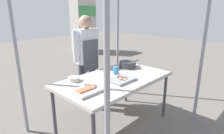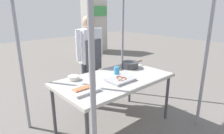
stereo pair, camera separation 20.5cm
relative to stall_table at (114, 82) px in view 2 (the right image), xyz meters
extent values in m
plane|color=#66605B|center=(0.00, 0.00, -0.70)|extent=(18.00, 18.00, 0.00)
cube|color=#B7B2A8|center=(0.00, 0.00, 0.03)|extent=(1.60, 0.90, 0.04)
cylinder|color=#3F3F44|center=(0.74, -0.39, -0.34)|extent=(0.04, 0.04, 0.71)
cylinder|color=#3F3F44|center=(-0.74, 0.39, -0.34)|extent=(0.04, 0.04, 0.71)
cylinder|color=#3F3F44|center=(0.74, 0.39, -0.34)|extent=(0.04, 0.04, 0.71)
cylinder|color=gray|center=(-0.95, -0.80, 0.48)|extent=(0.04, 0.04, 2.36)
cylinder|color=gray|center=(0.95, -0.80, 0.48)|extent=(0.04, 0.04, 2.36)
cylinder|color=gray|center=(-0.95, 0.80, 0.48)|extent=(0.04, 0.04, 2.36)
cylinder|color=gray|center=(0.95, 0.80, 0.48)|extent=(0.04, 0.04, 2.36)
cube|color=silver|center=(-0.57, -0.08, 0.06)|extent=(0.32, 0.25, 0.02)
cube|color=silver|center=(-0.57, -0.08, 0.08)|extent=(0.33, 0.26, 0.01)
cylinder|color=#B7663D|center=(-0.67, -0.08, 0.09)|extent=(0.03, 0.09, 0.03)
cylinder|color=#B7663D|center=(-0.64, -0.08, 0.09)|extent=(0.03, 0.09, 0.03)
cylinder|color=#B7663D|center=(-0.60, -0.08, 0.09)|extent=(0.03, 0.09, 0.03)
cylinder|color=#B7663D|center=(-0.57, -0.08, 0.09)|extent=(0.03, 0.09, 0.03)
cylinder|color=#B7663D|center=(-0.53, -0.08, 0.09)|extent=(0.03, 0.09, 0.03)
cylinder|color=#B7663D|center=(-0.50, -0.08, 0.09)|extent=(0.03, 0.09, 0.03)
cylinder|color=#B7663D|center=(-0.46, -0.08, 0.09)|extent=(0.03, 0.09, 0.03)
cube|color=#ADADB2|center=(-0.01, -0.13, 0.06)|extent=(0.34, 0.25, 0.02)
cube|color=#ADADB2|center=(-0.01, -0.13, 0.08)|extent=(0.36, 0.27, 0.01)
cylinder|color=tan|center=(-0.01, -0.20, 0.08)|extent=(0.21, 0.01, 0.01)
cube|color=#9E512D|center=(-0.04, -0.20, 0.08)|extent=(0.02, 0.02, 0.02)
cube|color=#9E512D|center=(0.01, -0.20, 0.08)|extent=(0.02, 0.02, 0.02)
cylinder|color=tan|center=(-0.01, -0.17, 0.08)|extent=(0.21, 0.01, 0.01)
cube|color=#9E512D|center=(-0.07, -0.17, 0.08)|extent=(0.02, 0.02, 0.02)
cube|color=#9E512D|center=(0.04, -0.17, 0.08)|extent=(0.02, 0.02, 0.02)
cube|color=#9E512D|center=(-0.04, -0.17, 0.08)|extent=(0.02, 0.02, 0.02)
cylinder|color=tan|center=(-0.01, -0.13, 0.08)|extent=(0.21, 0.01, 0.01)
cube|color=#9E512D|center=(0.03, -0.13, 0.08)|extent=(0.02, 0.02, 0.02)
cube|color=#9E512D|center=(0.01, -0.13, 0.08)|extent=(0.02, 0.02, 0.02)
cube|color=#9E512D|center=(0.06, -0.13, 0.08)|extent=(0.02, 0.02, 0.02)
cylinder|color=tan|center=(-0.01, -0.09, 0.08)|extent=(0.21, 0.01, 0.01)
cube|color=#9E512D|center=(0.04, -0.09, 0.08)|extent=(0.02, 0.02, 0.02)
cube|color=#9E512D|center=(-0.03, -0.09, 0.08)|extent=(0.02, 0.02, 0.02)
cylinder|color=tan|center=(-0.01, -0.06, 0.08)|extent=(0.21, 0.01, 0.01)
cube|color=#9E512D|center=(0.00, -0.06, 0.08)|extent=(0.02, 0.02, 0.02)
cube|color=#9E512D|center=(0.04, -0.06, 0.08)|extent=(0.02, 0.02, 0.02)
cube|color=#9E512D|center=(0.01, -0.06, 0.08)|extent=(0.02, 0.02, 0.02)
cylinder|color=#38383A|center=(0.52, 0.19, 0.10)|extent=(0.27, 0.27, 0.10)
cylinder|color=brown|center=(0.73, 0.19, 0.12)|extent=(0.16, 0.02, 0.02)
cylinder|color=#386B33|center=(0.52, 0.19, 0.14)|extent=(0.25, 0.25, 0.01)
cylinder|color=silver|center=(-0.45, 0.32, 0.08)|extent=(0.15, 0.15, 0.06)
cylinder|color=#338CBF|center=(0.14, 0.11, 0.11)|extent=(0.08, 0.08, 0.11)
cylinder|color=#333842|center=(0.04, 0.78, -0.30)|extent=(0.12, 0.12, 0.79)
cylinder|color=#333842|center=(0.26, 0.78, -0.30)|extent=(0.12, 0.12, 0.79)
cube|color=white|center=(0.15, 0.78, 0.38)|extent=(0.34, 0.20, 0.56)
cube|color=#4C4C51|center=(0.15, 0.67, 0.24)|extent=(0.30, 0.02, 0.51)
cylinder|color=white|center=(-0.07, 0.78, 0.41)|extent=(0.08, 0.08, 0.51)
cylinder|color=white|center=(0.37, 0.78, 0.41)|extent=(0.08, 0.08, 0.51)
sphere|color=tan|center=(0.15, 0.78, 0.77)|extent=(0.21, 0.21, 0.21)
cube|color=#B7B2A8|center=(3.00, 4.42, 0.29)|extent=(0.86, 0.55, 1.98)
cube|color=#3F994C|center=(3.00, 4.13, 0.89)|extent=(0.78, 0.03, 0.36)
camera|label=1|loc=(-1.85, -1.70, 0.97)|focal=31.06mm
camera|label=2|loc=(-1.70, -1.84, 0.97)|focal=31.06mm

